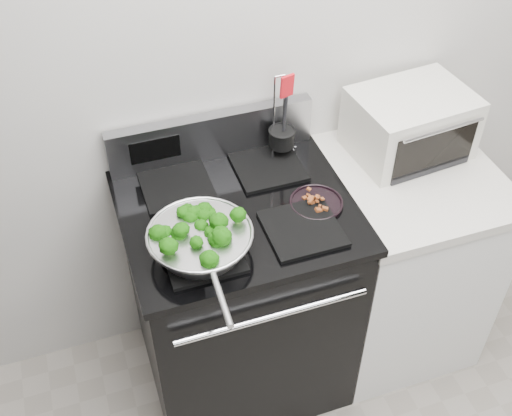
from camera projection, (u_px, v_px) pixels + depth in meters
name	position (u px, v px, depth m)	size (l,w,h in m)	color
back_wall	(288.00, 41.00, 2.21)	(4.00, 0.02, 2.70)	silver
gas_range	(239.00, 294.00, 2.50)	(0.79, 0.69, 1.13)	black
counter	(396.00, 258.00, 2.67)	(0.62, 0.68, 0.92)	white
skillet	(200.00, 240.00, 1.99)	(0.34, 0.53, 0.07)	silver
broccoli_pile	(200.00, 235.00, 1.98)	(0.26, 0.26, 0.09)	#093104
bacon_plate	(316.00, 201.00, 2.18)	(0.18, 0.18, 0.04)	black
utensil_holder	(282.00, 142.00, 2.35)	(0.11, 0.11, 0.35)	silver
toaster_oven	(410.00, 124.00, 2.38)	(0.45, 0.36, 0.24)	silver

